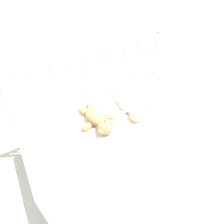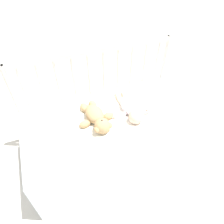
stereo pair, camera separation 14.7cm
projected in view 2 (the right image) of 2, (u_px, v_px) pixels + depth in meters
The scene contains 6 objects.
ground_plane at pixel (113, 154), 1.82m from camera, with size 12.00×12.00×0.00m, color silver.
crib_mattress at pixel (113, 138), 1.66m from camera, with size 1.33×0.68×0.46m.
crib_rail at pixel (97, 77), 1.64m from camera, with size 1.33×0.04×0.86m.
blanket at pixel (114, 113), 1.54m from camera, with size 0.77×0.53×0.01m.
teddy_bear at pixel (96, 117), 1.45m from camera, with size 0.28×0.37×0.12m.
baby at pixel (130, 108), 1.52m from camera, with size 0.33×0.40×0.11m.
Camera 2 is at (-0.39, -0.98, 1.53)m, focal length 32.00 mm.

